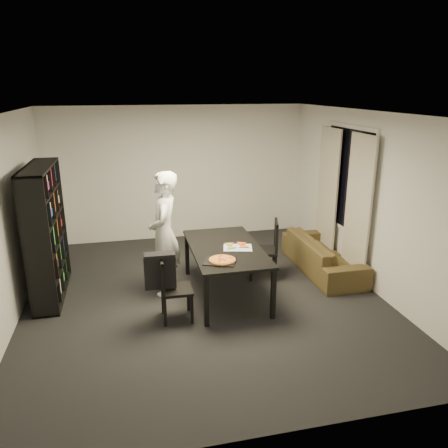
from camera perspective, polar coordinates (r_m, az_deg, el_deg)
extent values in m
cube|color=black|center=(6.46, -2.60, -9.42)|extent=(5.00, 5.50, 0.01)
cube|color=white|center=(5.77, -2.96, 14.27)|extent=(5.00, 5.50, 0.01)
cube|color=white|center=(8.64, -6.06, 6.57)|extent=(5.00, 0.01, 2.60)
cube|color=white|center=(3.49, 5.49, -10.28)|extent=(5.00, 0.01, 2.60)
cube|color=white|center=(6.08, -26.60, 0.13)|extent=(0.01, 5.50, 2.60)
cube|color=white|center=(6.87, 18.25, 2.94)|extent=(0.01, 5.50, 2.60)
cube|color=black|center=(7.32, 15.92, 5.62)|extent=(0.02, 1.40, 1.60)
cube|color=white|center=(7.32, 15.88, 5.62)|extent=(0.03, 1.52, 1.72)
cube|color=#BDB6A1|center=(6.92, 17.09, 1.87)|extent=(0.03, 0.70, 2.25)
cube|color=#BDB6A1|center=(7.80, 13.35, 3.90)|extent=(0.03, 0.70, 2.25)
cube|color=black|center=(6.67, -22.22, -1.04)|extent=(0.35, 1.50, 1.90)
cube|color=black|center=(6.24, 0.21, -3.19)|extent=(0.98, 1.77, 0.04)
cube|color=black|center=(5.57, -2.31, -10.07)|extent=(0.06, 0.06, 0.70)
cube|color=black|center=(5.77, 6.45, -9.10)|extent=(0.06, 0.06, 0.70)
cube|color=black|center=(7.07, -4.84, -3.92)|extent=(0.06, 0.06, 0.70)
cube|color=black|center=(7.23, 2.11, -3.36)|extent=(0.06, 0.06, 0.70)
cube|color=black|center=(5.75, -6.22, -8.53)|extent=(0.41, 0.41, 0.04)
cube|color=black|center=(5.64, -8.14, -6.53)|extent=(0.04, 0.40, 0.43)
cube|color=black|center=(5.56, -8.22, -4.69)|extent=(0.03, 0.38, 0.05)
cube|color=black|center=(5.71, -4.21, -11.07)|extent=(0.04, 0.04, 0.39)
cube|color=black|center=(6.01, -4.68, -9.53)|extent=(0.04, 0.04, 0.39)
cube|color=black|center=(5.68, -7.71, -11.35)|extent=(0.04, 0.04, 0.39)
cube|color=black|center=(5.99, -7.99, -9.79)|extent=(0.04, 0.04, 0.39)
cube|color=black|center=(6.95, 5.14, -3.46)|extent=(0.54, 0.54, 0.04)
cube|color=black|center=(6.87, 6.83, -1.52)|extent=(0.16, 0.43, 0.47)
cube|color=black|center=(6.81, 6.90, 0.17)|extent=(0.15, 0.41, 0.05)
cube|color=black|center=(7.20, 3.57, -4.64)|extent=(0.04, 0.04, 0.42)
cube|color=black|center=(6.86, 3.56, -5.81)|extent=(0.04, 0.04, 0.42)
cube|color=black|center=(7.21, 6.54, -4.69)|extent=(0.04, 0.04, 0.42)
cube|color=black|center=(6.87, 6.68, -5.86)|extent=(0.04, 0.04, 0.42)
cube|color=black|center=(5.63, -8.34, -6.32)|extent=(0.40, 0.08, 0.43)
cube|color=black|center=(5.54, -8.45, -4.06)|extent=(0.38, 0.17, 0.05)
imported|color=white|center=(6.33, -7.81, -1.27)|extent=(0.54, 0.72, 1.81)
cube|color=black|center=(5.72, -0.55, -4.90)|extent=(0.49, 0.45, 0.01)
cylinder|color=#AF6A32|center=(5.71, -0.24, -4.75)|extent=(0.35, 0.35, 0.02)
cylinder|color=gold|center=(5.71, -0.24, -4.61)|extent=(0.31, 0.31, 0.01)
cube|color=white|center=(6.20, 1.80, -3.12)|extent=(0.46, 0.38, 0.01)
imported|color=#41361A|center=(7.40, 12.79, -3.90)|extent=(0.74, 1.89, 0.55)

